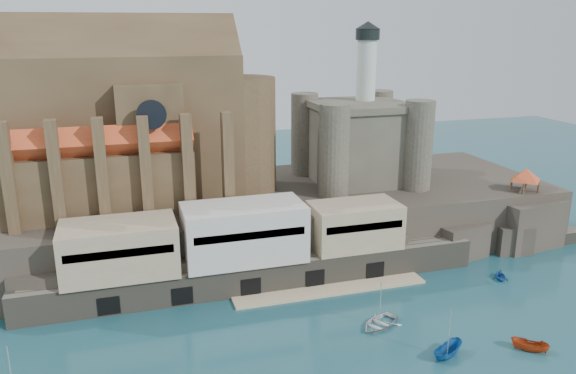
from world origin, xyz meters
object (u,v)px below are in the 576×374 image
Objects in this scene: church at (135,128)px; boat_2 at (447,356)px; pavilion at (526,176)px; castle_keep at (359,138)px.

church reaches higher than boat_2.
church is 68.65m from pavilion.
pavilion reaches higher than boat_2.
church is at bearing 166.52° from pavilion.
pavilion is at bearing -13.48° from church.
pavilion is at bearing -30.18° from castle_keep.
boat_2 is (33.32, -44.36, -22.13)m from church.
church is at bearing 11.57° from boat_2.
pavilion is 45.29m from boat_2.
church is 1.60× the size of castle_keep.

